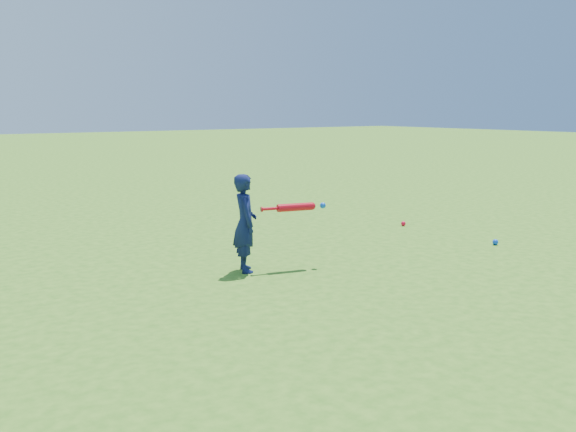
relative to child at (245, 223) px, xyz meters
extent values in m
plane|color=#366F1A|center=(0.22, 0.28, -0.53)|extent=(80.00, 80.00, 0.00)
imported|color=#0E1645|center=(0.00, 0.00, 0.00)|extent=(0.38, 0.45, 1.06)
sphere|color=red|center=(3.37, 0.93, -0.50)|extent=(0.07, 0.07, 0.07)
sphere|color=blue|center=(3.36, -0.73, -0.49)|extent=(0.08, 0.08, 0.08)
cylinder|color=red|center=(0.16, -0.09, 0.15)|extent=(0.03, 0.06, 0.06)
cylinder|color=red|center=(0.25, -0.11, 0.15)|extent=(0.20, 0.08, 0.03)
cylinder|color=red|center=(0.54, -0.18, 0.15)|extent=(0.42, 0.18, 0.09)
sphere|color=red|center=(0.73, -0.22, 0.15)|extent=(0.09, 0.09, 0.09)
sphere|color=blue|center=(0.87, -0.26, 0.15)|extent=(0.07, 0.07, 0.07)
camera|label=1|loc=(-3.55, -5.82, 1.23)|focal=40.00mm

